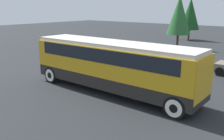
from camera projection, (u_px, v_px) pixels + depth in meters
name	position (u px, v px, depth m)	size (l,w,h in m)	color
ground_plane	(112.00, 92.00, 15.48)	(120.00, 120.00, 0.00)	#26282B
tour_bus	(113.00, 62.00, 14.96)	(11.14, 2.55, 3.12)	black
parked_car_mid	(132.00, 55.00, 23.52)	(4.42, 1.82, 1.37)	#BCBCC1
tree_left	(190.00, 14.00, 38.69)	(2.98, 2.98, 6.44)	brown
tree_right	(179.00, 15.00, 31.12)	(3.00, 3.00, 6.52)	brown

